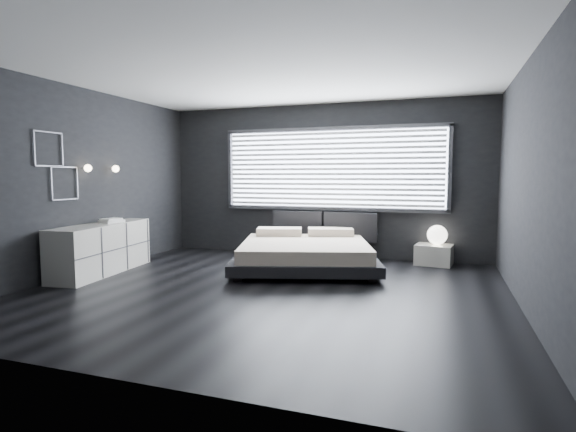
% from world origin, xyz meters
% --- Properties ---
extents(room, '(6.04, 6.00, 2.80)m').
position_xyz_m(room, '(0.00, 0.00, 1.40)').
color(room, black).
rests_on(room, ground).
extents(window, '(4.14, 0.09, 1.52)m').
position_xyz_m(window, '(0.20, 2.70, 1.61)').
color(window, white).
rests_on(window, ground).
extents(headboard, '(1.96, 0.16, 0.52)m').
position_xyz_m(headboard, '(0.08, 2.64, 0.57)').
color(headboard, black).
rests_on(headboard, ground).
extents(sconce_near, '(0.18, 0.11, 0.11)m').
position_xyz_m(sconce_near, '(-2.88, 0.05, 1.60)').
color(sconce_near, silver).
rests_on(sconce_near, ground).
extents(sconce_far, '(0.18, 0.11, 0.11)m').
position_xyz_m(sconce_far, '(-2.88, 0.65, 1.60)').
color(sconce_far, silver).
rests_on(sconce_far, ground).
extents(wall_art_upper, '(0.01, 0.48, 0.48)m').
position_xyz_m(wall_art_upper, '(-2.98, -0.55, 1.85)').
color(wall_art_upper, '#47474C').
rests_on(wall_art_upper, ground).
extents(wall_art_lower, '(0.01, 0.48, 0.48)m').
position_xyz_m(wall_art_lower, '(-2.98, -0.30, 1.38)').
color(wall_art_lower, '#47474C').
rests_on(wall_art_lower, ground).
extents(bed, '(2.72, 2.65, 0.57)m').
position_xyz_m(bed, '(0.07, 1.49, 0.26)').
color(bed, black).
rests_on(bed, ground).
extents(nightstand, '(0.64, 0.56, 0.34)m').
position_xyz_m(nightstand, '(2.02, 2.50, 0.17)').
color(nightstand, beige).
rests_on(nightstand, ground).
extents(orb_lamp, '(0.33, 0.33, 0.33)m').
position_xyz_m(orb_lamp, '(2.07, 2.53, 0.50)').
color(orb_lamp, white).
rests_on(orb_lamp, nightstand).
extents(dresser, '(0.74, 1.94, 0.76)m').
position_xyz_m(dresser, '(-2.78, 0.16, 0.38)').
color(dresser, beige).
rests_on(dresser, ground).
extents(book_stack, '(0.31, 0.37, 0.07)m').
position_xyz_m(book_stack, '(-2.76, 0.38, 0.79)').
color(book_stack, white).
rests_on(book_stack, dresser).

